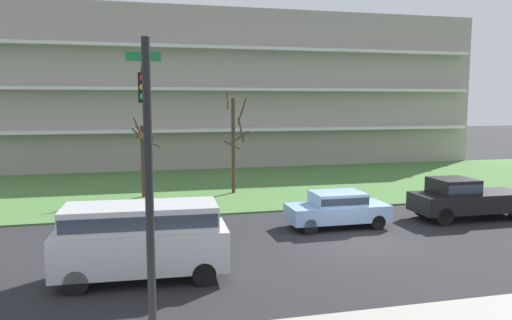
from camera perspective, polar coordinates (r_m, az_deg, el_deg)
ground at (r=19.76m, az=12.01°, el=-9.44°), size 160.00×160.00×0.00m
grass_lawn_strip at (r=32.61m, az=1.27°, el=-2.81°), size 80.00×16.00×0.08m
apartment_building at (r=45.66m, az=-3.26°, el=8.02°), size 42.29×12.60×12.94m
tree_far_left at (r=28.35m, az=-12.95°, el=0.52°), size 1.58×1.43×4.58m
tree_left at (r=28.93m, az=-2.56°, el=2.12°), size 1.62×1.73×6.11m
van_silver_near_left at (r=15.59m, az=-13.16°, el=-8.55°), size 5.29×2.23×2.36m
pickup_black_center_left at (r=24.96m, az=23.12°, el=-4.05°), size 5.42×2.04×1.95m
sedan_blue_center_right at (r=21.79m, az=9.45°, el=-5.50°), size 4.41×1.81×1.57m
traffic_signal_mast at (r=12.16m, az=-12.65°, el=2.60°), size 0.90×5.21×6.79m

